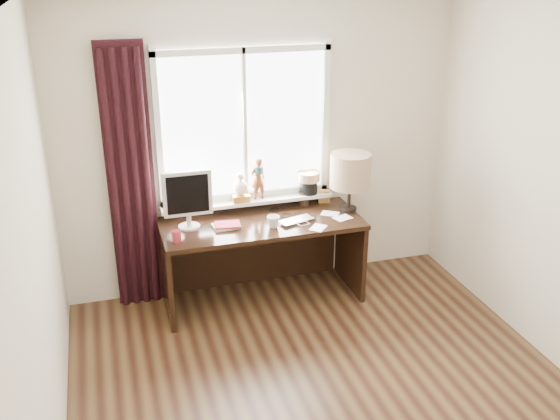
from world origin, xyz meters
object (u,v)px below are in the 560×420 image
object	(u,v)px
desk	(259,243)
table_lamp	(350,171)
mug	(273,221)
red_cup	(177,236)
monitor	(187,196)
laptop	(296,220)

from	to	relation	value
desk	table_lamp	world-z (taller)	table_lamp
table_lamp	mug	bearing A→B (deg)	-167.61
red_cup	desk	bearing A→B (deg)	21.31
red_cup	monitor	bearing A→B (deg)	60.91
mug	table_lamp	bearing A→B (deg)	12.39
red_cup	desk	size ratio (longest dim) A/B	0.06
monitor	table_lamp	xyz separation A→B (m)	(1.40, -0.03, 0.09)
mug	monitor	distance (m)	0.73
monitor	red_cup	bearing A→B (deg)	-119.09
laptop	desk	bearing A→B (deg)	128.90
mug	desk	bearing A→B (deg)	104.62
desk	laptop	bearing A→B (deg)	-33.94
red_cup	desk	xyz separation A→B (m)	(0.74, 0.29, -0.29)
desk	monitor	world-z (taller)	monitor
laptop	desk	distance (m)	0.42
laptop	desk	size ratio (longest dim) A/B	0.18
desk	table_lamp	xyz separation A→B (m)	(0.80, -0.08, 0.61)
laptop	table_lamp	world-z (taller)	table_lamp
desk	monitor	size ratio (longest dim) A/B	3.47
red_cup	table_lamp	xyz separation A→B (m)	(1.54, 0.21, 0.32)
mug	desk	distance (m)	0.39
red_cup	table_lamp	world-z (taller)	table_lamp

